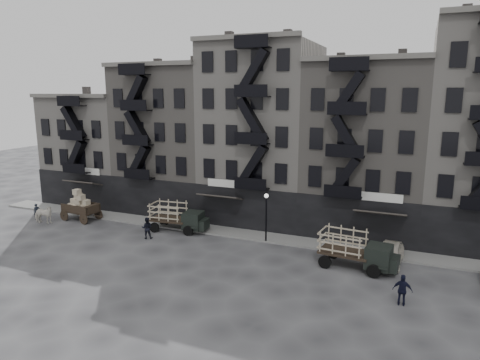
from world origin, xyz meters
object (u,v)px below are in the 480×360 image
at_px(car_east, 389,254).
at_px(pedestrian_west, 37,212).
at_px(horse, 43,215).
at_px(pedestrian_mid, 147,228).
at_px(wagon, 79,202).
at_px(stake_truck_east, 356,248).
at_px(stake_truck_west, 177,215).
at_px(policeman, 403,290).

distance_m(car_east, pedestrian_west, 33.49).
relative_size(horse, pedestrian_mid, 1.12).
bearing_deg(wagon, stake_truck_east, 1.39).
xyz_separation_m(car_east, pedestrian_mid, (-19.93, -2.21, 0.17)).
distance_m(wagon, pedestrian_mid, 9.64).
distance_m(stake_truck_west, policeman, 20.93).
xyz_separation_m(pedestrian_mid, policeman, (21.09, -4.14, 0.02)).
distance_m(stake_truck_west, stake_truck_east, 16.51).
relative_size(wagon, pedestrian_mid, 2.04).
xyz_separation_m(stake_truck_west, policeman, (19.72, -6.99, -0.55)).
bearing_deg(stake_truck_west, pedestrian_mid, -121.90).
relative_size(wagon, stake_truck_east, 0.68).
height_order(stake_truck_west, pedestrian_west, stake_truck_west).
xyz_separation_m(wagon, car_east, (29.31, 0.16, -1.02)).
relative_size(stake_truck_west, stake_truck_east, 0.96).
xyz_separation_m(stake_truck_east, pedestrian_west, (-31.22, 0.07, -0.77)).
xyz_separation_m(wagon, pedestrian_west, (-4.13, -1.57, -0.99)).
relative_size(stake_truck_east, pedestrian_west, 3.51).
relative_size(pedestrian_west, policeman, 0.84).
distance_m(stake_truck_west, pedestrian_mid, 3.22).
distance_m(horse, pedestrian_west, 1.81).
height_order(pedestrian_west, policeman, policeman).
bearing_deg(pedestrian_west, policeman, -59.75).
distance_m(car_east, policeman, 6.46).
xyz_separation_m(car_east, pedestrian_west, (-33.45, -1.73, 0.02)).
height_order(stake_truck_west, policeman, stake_truck_west).
relative_size(car_east, pedestrian_west, 2.85).
xyz_separation_m(horse, stake_truck_west, (13.24, 3.11, 0.62)).
height_order(car_east, pedestrian_west, pedestrian_west).
relative_size(stake_truck_west, pedestrian_mid, 2.88).
relative_size(car_east, pedestrian_mid, 2.42).
bearing_deg(car_east, pedestrian_west, -173.40).
distance_m(stake_truck_west, car_east, 18.58).
bearing_deg(wagon, pedestrian_west, -154.35).
height_order(wagon, stake_truck_east, wagon).
bearing_deg(stake_truck_east, car_east, 44.86).
bearing_deg(stake_truck_east, policeman, -47.52).
xyz_separation_m(horse, policeman, (32.96, -3.88, 0.07)).
bearing_deg(stake_truck_east, horse, -172.83).
xyz_separation_m(horse, stake_truck_east, (29.58, 0.67, 0.68)).
distance_m(stake_truck_east, pedestrian_west, 31.23).
bearing_deg(wagon, stake_truck_west, 9.10).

